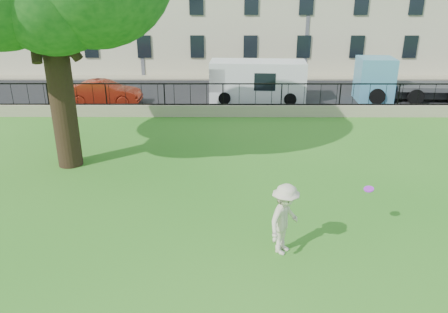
{
  "coord_description": "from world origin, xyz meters",
  "views": [
    {
      "loc": [
        0.14,
        -9.94,
        6.34
      ],
      "look_at": [
        0.09,
        3.5,
        1.07
      ],
      "focal_mm": 35.0,
      "sensor_mm": 36.0,
      "label": 1
    }
  ],
  "objects_px": {
    "man": "(285,219)",
    "white_van": "(257,81)",
    "frisbee": "(369,189)",
    "red_sedan": "(104,93)",
    "blue_truck": "(408,80)"
  },
  "relations": [
    {
      "from": "red_sedan",
      "to": "blue_truck",
      "type": "relative_size",
      "value": 0.7
    },
    {
      "from": "red_sedan",
      "to": "blue_truck",
      "type": "xyz_separation_m",
      "value": [
        17.56,
        1.0,
        0.56
      ]
    },
    {
      "from": "man",
      "to": "frisbee",
      "type": "bearing_deg",
      "value": -30.27
    },
    {
      "from": "frisbee",
      "to": "red_sedan",
      "type": "distance_m",
      "value": 17.45
    },
    {
      "from": "blue_truck",
      "to": "man",
      "type": "bearing_deg",
      "value": -116.31
    },
    {
      "from": "man",
      "to": "frisbee",
      "type": "relative_size",
      "value": 6.95
    },
    {
      "from": "red_sedan",
      "to": "blue_truck",
      "type": "distance_m",
      "value": 17.6
    },
    {
      "from": "man",
      "to": "frisbee",
      "type": "xyz_separation_m",
      "value": [
        2.39,
        1.11,
        0.3
      ]
    },
    {
      "from": "man",
      "to": "white_van",
      "type": "relative_size",
      "value": 0.34
    },
    {
      "from": "red_sedan",
      "to": "frisbee",
      "type": "bearing_deg",
      "value": -140.48
    },
    {
      "from": "frisbee",
      "to": "blue_truck",
      "type": "distance_m",
      "value": 16.22
    },
    {
      "from": "frisbee",
      "to": "white_van",
      "type": "bearing_deg",
      "value": 97.73
    },
    {
      "from": "frisbee",
      "to": "blue_truck",
      "type": "bearing_deg",
      "value": 65.18
    },
    {
      "from": "frisbee",
      "to": "white_van",
      "type": "xyz_separation_m",
      "value": [
        -2.0,
        14.72,
        -0.09
      ]
    },
    {
      "from": "man",
      "to": "white_van",
      "type": "xyz_separation_m",
      "value": [
        0.39,
        15.84,
        0.21
      ]
    }
  ]
}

